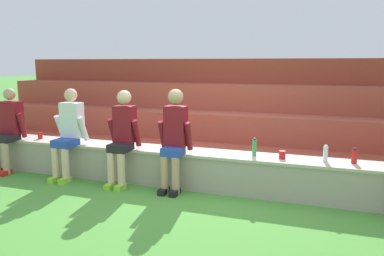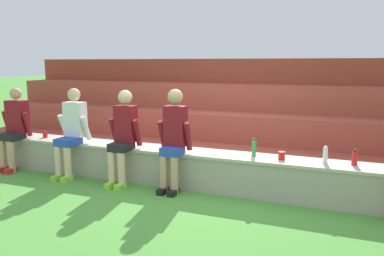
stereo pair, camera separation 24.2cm
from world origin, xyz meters
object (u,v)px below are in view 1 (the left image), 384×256
object	(u,v)px
person_far_left	(8,128)
plastic_cup_left_end	(282,155)
water_bottle_near_right	(254,147)
plastic_cup_right_end	(40,136)
water_bottle_center_gap	(325,154)
person_center	(122,135)
water_bottle_mid_left	(354,156)
person_left_of_center	(68,131)
person_right_of_center	(174,137)
water_bottle_near_left	(7,130)

from	to	relation	value
person_far_left	plastic_cup_left_end	xyz separation A→B (m)	(4.50, 0.24, -0.16)
water_bottle_near_right	plastic_cup_right_end	xyz separation A→B (m)	(-3.69, -0.02, -0.06)
plastic_cup_left_end	water_bottle_center_gap	bearing A→B (deg)	4.57
person_center	water_bottle_mid_left	distance (m)	3.24
water_bottle_center_gap	plastic_cup_left_end	size ratio (longest dim) A/B	2.02
person_far_left	water_bottle_near_right	distance (m)	4.12
person_far_left	plastic_cup_left_end	size ratio (longest dim) A/B	12.75
person_far_left	water_bottle_center_gap	xyz separation A→B (m)	(5.05, 0.28, -0.11)
person_far_left	person_left_of_center	distance (m)	1.20
person_far_left	water_bottle_mid_left	world-z (taller)	person_far_left
person_far_left	person_left_of_center	world-z (taller)	person_left_of_center
water_bottle_near_right	plastic_cup_right_end	bearing A→B (deg)	-179.62
water_bottle_near_right	plastic_cup_left_end	bearing A→B (deg)	-7.08
person_left_of_center	person_right_of_center	distance (m)	1.82
person_left_of_center	water_bottle_near_right	bearing A→B (deg)	5.29
person_right_of_center	plastic_cup_left_end	distance (m)	1.52
person_right_of_center	water_bottle_mid_left	distance (m)	2.42
person_left_of_center	person_center	xyz separation A→B (m)	(0.98, -0.03, 0.00)
person_center	person_right_of_center	xyz separation A→B (m)	(0.83, 0.01, 0.03)
person_center	plastic_cup_right_end	distance (m)	1.79
person_far_left	water_bottle_mid_left	distance (m)	5.42
water_bottle_near_left	water_bottle_mid_left	world-z (taller)	water_bottle_near_left
person_left_of_center	plastic_cup_left_end	distance (m)	3.31
water_bottle_mid_left	plastic_cup_right_end	distance (m)	4.99
water_bottle_mid_left	person_center	bearing A→B (deg)	-174.39
person_left_of_center	plastic_cup_right_end	bearing A→B (deg)	162.51
water_bottle_near_left	water_bottle_near_right	distance (m)	4.46
person_left_of_center	plastic_cup_left_end	bearing A→B (deg)	3.83
water_bottle_near_left	water_bottle_mid_left	size ratio (longest dim) A/B	1.13
plastic_cup_right_end	water_bottle_near_right	bearing A→B (deg)	0.38
person_right_of_center	plastic_cup_right_end	bearing A→B (deg)	174.19
person_far_left	person_center	size ratio (longest dim) A/B	0.99
person_left_of_center	water_bottle_near_right	world-z (taller)	person_left_of_center
person_right_of_center	water_bottle_mid_left	bearing A→B (deg)	7.27
person_left_of_center	water_bottle_center_gap	distance (m)	3.87
water_bottle_near_left	water_bottle_center_gap	size ratio (longest dim) A/B	1.03
water_bottle_mid_left	plastic_cup_right_end	size ratio (longest dim) A/B	1.86
water_bottle_near_left	water_bottle_mid_left	bearing A→B (deg)	0.05
person_left_of_center	plastic_cup_right_end	size ratio (longest dim) A/B	13.14
water_bottle_mid_left	person_left_of_center	bearing A→B (deg)	-176.10
person_left_of_center	person_center	world-z (taller)	same
person_center	plastic_cup_left_end	distance (m)	2.34
person_center	water_bottle_near_left	bearing A→B (deg)	172.99
person_center	plastic_cup_right_end	world-z (taller)	person_center
person_far_left	water_bottle_center_gap	bearing A→B (deg)	3.21
person_right_of_center	water_bottle_near_right	world-z (taller)	person_right_of_center
person_far_left	water_bottle_near_left	size ratio (longest dim) A/B	6.14
person_left_of_center	plastic_cup_left_end	world-z (taller)	person_left_of_center
plastic_cup_right_end	water_bottle_center_gap	bearing A→B (deg)	0.24
person_right_of_center	water_bottle_near_right	xyz separation A→B (m)	(1.10, 0.29, -0.13)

